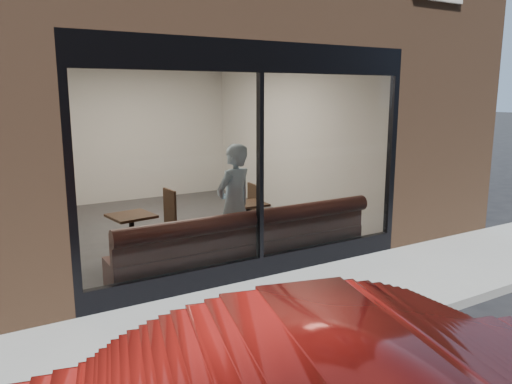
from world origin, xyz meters
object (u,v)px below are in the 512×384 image
cafe_chair_left (160,232)px  cafe_table_right (248,204)px  person (234,205)px  cafe_chair_right (244,224)px  banquette (246,254)px  cafe_table_left (131,216)px

cafe_chair_left → cafe_table_right: bearing=142.0°
person → cafe_chair_right: 1.61m
cafe_table_right → cafe_chair_left: cafe_table_right is taller
cafe_table_right → cafe_chair_right: size_ratio=1.39×
cafe_chair_right → banquette: bearing=65.9°
person → cafe_table_left: size_ratio=3.03×
banquette → cafe_chair_right: bearing=61.4°
person → cafe_chair_right: person is taller
cafe_table_left → banquette: bearing=-39.1°
person → cafe_chair_left: bearing=-86.2°
cafe_table_right → cafe_chair_left: 1.57m
person → cafe_table_right: 0.90m
cafe_table_left → cafe_chair_right: size_ratio=1.53×
banquette → person: size_ratio=2.19×
cafe_chair_left → cafe_chair_right: cafe_chair_left is taller
cafe_table_left → cafe_table_right: cafe_table_left is taller
banquette → cafe_chair_right: (0.80, 1.46, 0.01)m
cafe_table_left → cafe_chair_left: size_ratio=1.40×
banquette → cafe_chair_right: banquette is taller
cafe_table_right → cafe_chair_right: (0.23, 0.56, -0.50)m
cafe_chair_right → person: bearing=59.5°
cafe_chair_left → cafe_chair_right: 1.49m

